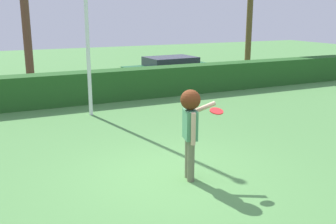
% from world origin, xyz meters
% --- Properties ---
extents(ground_plane, '(60.00, 60.00, 0.00)m').
position_xyz_m(ground_plane, '(0.00, 0.00, 0.00)').
color(ground_plane, '#538E49').
extents(person, '(0.83, 0.55, 1.81)m').
position_xyz_m(person, '(0.24, -0.24, 1.20)').
color(person, '#6A6B4F').
rests_on(person, ground).
extents(frisbee, '(0.27, 0.26, 0.09)m').
position_xyz_m(frisbee, '(0.69, -0.43, 1.39)').
color(frisbee, red).
extents(hedge_row, '(26.26, 0.90, 1.13)m').
position_xyz_m(hedge_row, '(0.00, 7.46, 0.56)').
color(hedge_row, '#245620').
rests_on(hedge_row, ground).
extents(parked_car_green, '(4.30, 2.03, 1.25)m').
position_xyz_m(parked_car_green, '(4.50, 9.56, 0.69)').
color(parked_car_green, '#1E6633').
rests_on(parked_car_green, ground).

